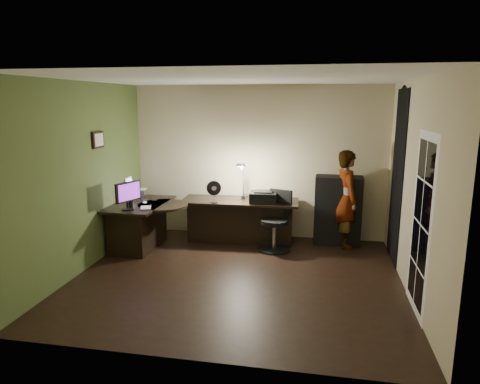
% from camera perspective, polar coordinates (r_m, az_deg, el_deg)
% --- Properties ---
extents(floor, '(4.50, 4.00, 0.01)m').
position_cam_1_polar(floor, '(6.11, -0.42, -11.36)').
color(floor, black).
rests_on(floor, ground).
extents(ceiling, '(4.50, 4.00, 0.01)m').
position_cam_1_polar(ceiling, '(5.61, -0.46, 14.93)').
color(ceiling, silver).
rests_on(ceiling, floor).
extents(wall_back, '(4.50, 0.01, 2.70)m').
position_cam_1_polar(wall_back, '(7.66, 2.41, 3.98)').
color(wall_back, '#C0B58D').
rests_on(wall_back, floor).
extents(wall_front, '(4.50, 0.01, 2.70)m').
position_cam_1_polar(wall_front, '(3.81, -6.18, -4.35)').
color(wall_front, '#C0B58D').
rests_on(wall_front, floor).
extents(wall_left, '(0.01, 4.00, 2.70)m').
position_cam_1_polar(wall_left, '(6.52, -20.31, 1.82)').
color(wall_left, '#C0B58D').
rests_on(wall_left, floor).
extents(wall_right, '(0.01, 4.00, 2.70)m').
position_cam_1_polar(wall_right, '(5.73, 22.28, 0.36)').
color(wall_right, '#C0B58D').
rests_on(wall_right, floor).
extents(green_wall_overlay, '(0.00, 4.00, 2.70)m').
position_cam_1_polar(green_wall_overlay, '(6.51, -20.20, 1.82)').
color(green_wall_overlay, '#495D2B').
rests_on(green_wall_overlay, floor).
extents(arched_doorway, '(0.01, 0.90, 2.60)m').
position_cam_1_polar(arched_doorway, '(6.85, 20.24, 1.87)').
color(arched_doorway, black).
rests_on(arched_doorway, floor).
extents(french_door, '(0.02, 0.92, 2.10)m').
position_cam_1_polar(french_door, '(5.27, 22.99, -4.02)').
color(french_door, white).
rests_on(french_door, floor).
extents(framed_picture, '(0.04, 0.30, 0.25)m').
position_cam_1_polar(framed_picture, '(6.83, -18.44, 6.62)').
color(framed_picture, black).
rests_on(framed_picture, wall_left).
extents(desk_left, '(0.83, 1.33, 0.76)m').
position_cam_1_polar(desk_left, '(7.37, -13.12, -4.35)').
color(desk_left, black).
rests_on(desk_left, floor).
extents(desk_right, '(2.02, 0.77, 0.75)m').
position_cam_1_polar(desk_right, '(7.46, 0.01, -3.89)').
color(desk_right, black).
rests_on(desk_right, floor).
extents(cabinet, '(0.80, 0.42, 1.18)m').
position_cam_1_polar(cabinet, '(7.52, 12.92, -2.38)').
color(cabinet, black).
rests_on(cabinet, floor).
extents(laptop_stand, '(0.31, 0.28, 0.11)m').
position_cam_1_polar(laptop_stand, '(7.78, -13.50, -0.13)').
color(laptop_stand, silver).
rests_on(laptop_stand, desk_left).
extents(laptop, '(0.33, 0.31, 0.21)m').
position_cam_1_polar(laptop, '(7.75, -13.56, 1.09)').
color(laptop, silver).
rests_on(laptop, laptop_stand).
extents(monitor, '(0.27, 0.48, 0.32)m').
position_cam_1_polar(monitor, '(6.84, -14.81, -0.97)').
color(monitor, black).
rests_on(monitor, desk_left).
extents(mouse, '(0.08, 0.11, 0.04)m').
position_cam_1_polar(mouse, '(7.20, -12.57, -1.37)').
color(mouse, silver).
rests_on(mouse, desk_left).
extents(phone, '(0.08, 0.13, 0.01)m').
position_cam_1_polar(phone, '(7.41, -11.26, -1.05)').
color(phone, black).
rests_on(phone, desk_left).
extents(pen, '(0.01, 0.14, 0.01)m').
position_cam_1_polar(pen, '(7.06, -11.93, -1.72)').
color(pen, black).
rests_on(pen, desk_left).
extents(speaker, '(0.09, 0.09, 0.17)m').
position_cam_1_polar(speaker, '(6.91, -14.35, -1.44)').
color(speaker, black).
rests_on(speaker, desk_left).
extents(notepad, '(0.22, 0.26, 0.01)m').
position_cam_1_polar(notepad, '(6.90, -12.45, -2.05)').
color(notepad, silver).
rests_on(notepad, desk_left).
extents(desk_fan, '(0.27, 0.20, 0.38)m').
position_cam_1_polar(desk_fan, '(7.15, -3.48, 0.03)').
color(desk_fan, black).
rests_on(desk_fan, desk_right).
extents(headphones, '(0.20, 0.10, 0.09)m').
position_cam_1_polar(headphones, '(7.49, 1.10, -0.52)').
color(headphones, navy).
rests_on(headphones, desk_right).
extents(printer, '(0.46, 0.37, 0.20)m').
position_cam_1_polar(printer, '(7.18, 3.10, -0.64)').
color(printer, black).
rests_on(printer, desk_right).
extents(desk_lamp, '(0.24, 0.35, 0.70)m').
position_cam_1_polar(desk_lamp, '(7.37, 0.44, 1.68)').
color(desk_lamp, black).
rests_on(desk_lamp, desk_right).
extents(office_chair, '(0.71, 0.71, 0.98)m').
position_cam_1_polar(office_chair, '(7.04, 4.59, -3.91)').
color(office_chair, black).
rests_on(office_chair, floor).
extents(person, '(0.54, 0.67, 1.64)m').
position_cam_1_polar(person, '(7.36, 14.01, -0.91)').
color(person, '#D8A88C').
rests_on(person, floor).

